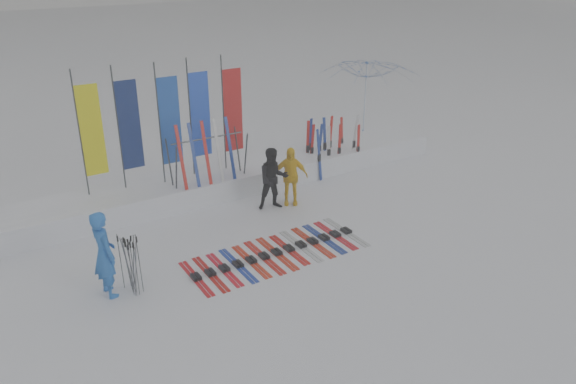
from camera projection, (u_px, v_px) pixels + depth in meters
ground at (318, 259)px, 12.52m from camera, size 120.00×120.00×0.00m
snow_bank at (227, 180)px, 15.97m from camera, size 14.00×1.60×0.60m
person_blue at (104, 254)px, 10.93m from camera, size 0.53×0.72×1.82m
person_black at (273, 179)px, 14.65m from camera, size 0.96×0.84×1.67m
person_yellow at (290, 176)px, 14.91m from camera, size 1.01×0.81×1.60m
tent_canopy at (367, 102)px, 19.19m from camera, size 4.33×4.36×3.03m
ski_row at (277, 252)px, 12.74m from camera, size 4.12×1.70×0.07m
pole_cluster at (131, 265)px, 11.14m from camera, size 0.31×0.61×1.25m
feather_flags at (166, 121)px, 14.59m from camera, size 4.36×0.27×3.20m
ski_rack at (208, 152)px, 14.89m from camera, size 2.04×0.80×1.23m
upright_skis at (329, 146)px, 17.20m from camera, size 1.64×1.01×1.68m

